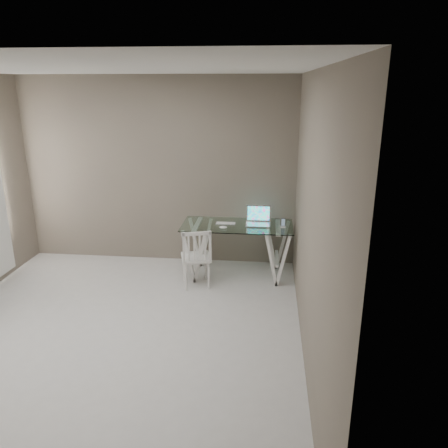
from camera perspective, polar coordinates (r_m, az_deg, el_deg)
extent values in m
plane|color=#B3B0AB|center=(4.93, -14.46, -14.26)|extent=(4.50, 4.50, 0.00)
cube|color=white|center=(4.20, -17.44, 18.82)|extent=(4.00, 4.50, 0.02)
cube|color=#665C50|center=(6.46, -8.61, 6.75)|extent=(4.00, 0.02, 2.70)
cube|color=#665C50|center=(4.09, 11.23, 0.11)|extent=(0.02, 4.50, 2.70)
cube|color=silver|center=(5.92, 1.74, -0.17)|extent=(1.50, 0.70, 0.01)
cube|color=silver|center=(6.11, -3.45, -3.37)|extent=(0.24, 0.62, 0.72)
cube|color=silver|center=(6.04, 6.93, -3.75)|extent=(0.24, 0.62, 0.72)
cube|color=silver|center=(5.77, -3.69, -4.36)|extent=(0.46, 0.46, 0.04)
cylinder|color=silver|center=(5.70, -5.00, -6.93)|extent=(0.03, 0.03, 0.38)
cylinder|color=silver|center=(5.73, -1.99, -6.74)|extent=(0.03, 0.03, 0.38)
cylinder|color=silver|center=(5.97, -5.24, -5.74)|extent=(0.03, 0.03, 0.38)
cylinder|color=silver|center=(6.00, -2.38, -5.57)|extent=(0.03, 0.03, 0.38)
cube|color=silver|center=(5.53, -3.55, -3.04)|extent=(0.36, 0.12, 0.41)
cube|color=silver|center=(5.93, 4.47, -0.06)|extent=(0.33, 0.23, 0.01)
cube|color=#19D899|center=(6.04, 4.53, 1.40)|extent=(0.33, 0.07, 0.22)
cube|color=silver|center=(5.97, 0.22, 0.09)|extent=(0.28, 0.12, 0.01)
ellipsoid|color=white|center=(5.77, -0.11, -0.43)|extent=(0.11, 0.06, 0.03)
cube|color=white|center=(5.87, 7.72, -0.37)|extent=(0.07, 0.07, 0.01)
cube|color=black|center=(5.86, 7.74, 0.22)|extent=(0.05, 0.03, 0.11)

